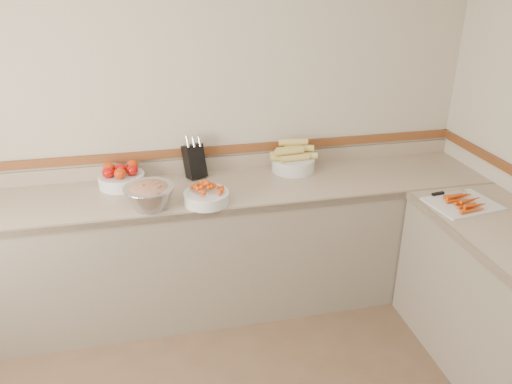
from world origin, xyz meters
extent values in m
plane|color=#B8AE98|center=(0.00, 2.00, 1.30)|extent=(4.00, 0.00, 4.00)
cube|color=gray|center=(0.00, 1.68, 0.88)|extent=(4.00, 0.65, 0.04)
cube|color=gray|center=(0.00, 1.68, 0.43)|extent=(4.00, 0.63, 0.86)
cube|color=#776650|center=(0.00, 1.36, 0.88)|extent=(4.00, 0.02, 0.04)
cube|color=gray|center=(0.00, 1.99, 0.95)|extent=(4.00, 0.02, 0.10)
cube|color=brown|center=(0.00, 1.99, 1.05)|extent=(4.00, 0.02, 0.06)
cube|color=black|center=(0.04, 1.90, 1.01)|extent=(0.17, 0.19, 0.25)
cylinder|color=silver|center=(0.00, 1.87, 1.16)|extent=(0.03, 0.03, 0.06)
cylinder|color=silver|center=(0.04, 1.87, 1.16)|extent=(0.03, 0.03, 0.06)
cylinder|color=silver|center=(0.08, 1.87, 1.16)|extent=(0.03, 0.03, 0.06)
cylinder|color=silver|center=(0.00, 1.90, 1.16)|extent=(0.03, 0.03, 0.06)
cylinder|color=silver|center=(0.04, 1.90, 1.16)|extent=(0.03, 0.03, 0.06)
cylinder|color=silver|center=(0.08, 1.90, 1.16)|extent=(0.03, 0.03, 0.06)
cylinder|color=silver|center=(0.00, 1.92, 1.16)|extent=(0.03, 0.03, 0.06)
cylinder|color=silver|center=(0.04, 1.92, 1.16)|extent=(0.03, 0.03, 0.06)
cylinder|color=silver|center=(0.08, 1.92, 1.16)|extent=(0.03, 0.03, 0.06)
cylinder|color=silver|center=(-0.45, 1.86, 0.94)|extent=(0.30, 0.30, 0.08)
torus|color=silver|center=(-0.45, 1.86, 0.97)|extent=(0.30, 0.30, 0.01)
cylinder|color=white|center=(-0.45, 1.86, 0.97)|extent=(0.27, 0.27, 0.01)
ellipsoid|color=#AC0A06|center=(-0.53, 1.82, 1.02)|extent=(0.08, 0.08, 0.07)
ellipsoid|color=#BC2C06|center=(-0.45, 1.78, 1.02)|extent=(0.08, 0.08, 0.07)
ellipsoid|color=#AC0A06|center=(-0.38, 1.83, 1.02)|extent=(0.08, 0.08, 0.07)
ellipsoid|color=#BC2C06|center=(-0.53, 1.91, 1.02)|extent=(0.08, 0.08, 0.07)
ellipsoid|color=#AC0A06|center=(-0.45, 1.87, 1.02)|extent=(0.08, 0.08, 0.07)
ellipsoid|color=#BC2C06|center=(-0.38, 1.92, 1.02)|extent=(0.08, 0.08, 0.07)
cylinder|color=silver|center=(0.06, 1.47, 0.94)|extent=(0.28, 0.28, 0.07)
torus|color=silver|center=(0.06, 1.47, 0.97)|extent=(0.28, 0.28, 0.01)
cylinder|color=white|center=(0.06, 1.47, 0.97)|extent=(0.24, 0.24, 0.01)
sphere|color=#C33A06|center=(0.05, 1.56, 1.00)|extent=(0.03, 0.03, 0.03)
sphere|color=#C33A06|center=(0.16, 1.44, 0.99)|extent=(0.03, 0.03, 0.03)
sphere|color=#C33A06|center=(0.05, 1.38, 1.00)|extent=(0.03, 0.03, 0.03)
sphere|color=#C33A06|center=(0.10, 1.46, 1.02)|extent=(0.03, 0.03, 0.03)
sphere|color=#C33A06|center=(0.06, 1.48, 1.02)|extent=(0.03, 0.03, 0.03)
sphere|color=#C33A06|center=(0.06, 1.54, 1.00)|extent=(0.03, 0.03, 0.03)
sphere|color=#C33A06|center=(0.07, 1.49, 1.02)|extent=(0.03, 0.03, 0.03)
sphere|color=#C33A06|center=(0.09, 1.46, 1.01)|extent=(0.03, 0.03, 0.03)
sphere|color=#C33A06|center=(0.15, 1.43, 0.99)|extent=(0.03, 0.03, 0.03)
sphere|color=#C33A06|center=(-0.01, 1.41, 1.00)|extent=(0.03, 0.03, 0.03)
sphere|color=#C33A06|center=(0.08, 1.47, 1.02)|extent=(0.03, 0.03, 0.03)
sphere|color=#C33A06|center=(0.06, 1.49, 1.03)|extent=(0.03, 0.03, 0.03)
sphere|color=#C33A06|center=(0.08, 1.55, 1.00)|extent=(0.03, 0.03, 0.03)
sphere|color=#C33A06|center=(0.06, 1.47, 1.03)|extent=(0.03, 0.03, 0.03)
sphere|color=#C33A06|center=(0.05, 1.54, 1.00)|extent=(0.03, 0.03, 0.03)
sphere|color=#C33A06|center=(-0.03, 1.47, 1.00)|extent=(0.03, 0.03, 0.03)
sphere|color=#C33A06|center=(0.07, 1.49, 1.04)|extent=(0.03, 0.03, 0.03)
sphere|color=#C33A06|center=(0.15, 1.49, 1.00)|extent=(0.03, 0.03, 0.03)
sphere|color=#C33A06|center=(0.09, 1.48, 1.02)|extent=(0.03, 0.03, 0.03)
sphere|color=#C33A06|center=(0.08, 1.46, 1.02)|extent=(0.03, 0.03, 0.03)
sphere|color=#C33A06|center=(0.12, 1.48, 1.01)|extent=(0.03, 0.03, 0.03)
sphere|color=#C33A06|center=(0.13, 1.54, 0.99)|extent=(0.03, 0.03, 0.03)
sphere|color=#C33A06|center=(0.08, 1.49, 1.03)|extent=(0.03, 0.03, 0.03)
sphere|color=#C33A06|center=(0.06, 1.49, 1.02)|extent=(0.03, 0.03, 0.03)
sphere|color=#C33A06|center=(0.04, 1.40, 1.00)|extent=(0.03, 0.03, 0.03)
sphere|color=#C33A06|center=(0.12, 1.43, 1.01)|extent=(0.03, 0.03, 0.03)
sphere|color=#C33A06|center=(0.04, 1.48, 1.03)|extent=(0.03, 0.03, 0.03)
sphere|color=#C33A06|center=(0.02, 1.39, 1.00)|extent=(0.03, 0.03, 0.03)
sphere|color=#C33A06|center=(0.01, 1.51, 1.00)|extent=(0.03, 0.03, 0.03)
sphere|color=#C33A06|center=(0.05, 1.45, 1.02)|extent=(0.03, 0.03, 0.03)
cylinder|color=silver|center=(0.73, 1.87, 0.95)|extent=(0.30, 0.30, 0.09)
torus|color=silver|center=(0.73, 1.87, 0.99)|extent=(0.31, 0.31, 0.01)
cylinder|color=#CFB356|center=(0.67, 1.85, 1.01)|extent=(0.21, 0.06, 0.05)
cylinder|color=#CFB356|center=(0.73, 1.82, 1.01)|extent=(0.21, 0.06, 0.05)
cylinder|color=#CFB356|center=(0.80, 1.85, 1.01)|extent=(0.21, 0.09, 0.05)
cylinder|color=#CFB356|center=(0.68, 1.91, 1.01)|extent=(0.20, 0.05, 0.05)
cylinder|color=#CFB356|center=(0.77, 1.92, 1.01)|extent=(0.21, 0.10, 0.05)
cylinder|color=#CFB356|center=(0.71, 1.87, 1.06)|extent=(0.20, 0.05, 0.05)
cylinder|color=#CFB356|center=(0.78, 1.88, 1.06)|extent=(0.21, 0.09, 0.05)
cylinder|color=#CFB356|center=(0.74, 1.90, 1.10)|extent=(0.21, 0.06, 0.05)
cylinder|color=#CFB356|center=(0.69, 1.84, 1.06)|extent=(0.21, 0.06, 0.05)
cylinder|color=#B2B2BA|center=(-0.27, 1.47, 0.97)|extent=(0.31, 0.31, 0.14)
torus|color=#B2B2BA|center=(-0.27, 1.47, 1.04)|extent=(0.31, 0.31, 0.01)
ellipsoid|color=#A11237|center=(-0.27, 1.47, 1.03)|extent=(0.25, 0.25, 0.08)
cube|color=#A11237|center=(-0.25, 1.52, 1.06)|extent=(0.02, 0.02, 0.02)
cube|color=#84A550|center=(-0.28, 1.47, 1.05)|extent=(0.03, 0.03, 0.02)
cube|color=#A11237|center=(-0.23, 1.52, 1.05)|extent=(0.02, 0.02, 0.02)
cube|color=#84A550|center=(-0.28, 1.55, 1.05)|extent=(0.03, 0.03, 0.02)
cube|color=#A11237|center=(-0.25, 1.45, 1.06)|extent=(0.03, 0.03, 0.02)
cube|color=#84A550|center=(-0.22, 1.41, 1.06)|extent=(0.03, 0.03, 0.02)
cube|color=#A11237|center=(-0.31, 1.45, 1.06)|extent=(0.03, 0.03, 0.02)
cube|color=#84A550|center=(-0.21, 1.43, 1.06)|extent=(0.03, 0.03, 0.02)
cube|color=#A11237|center=(-0.30, 1.48, 1.04)|extent=(0.03, 0.03, 0.02)
cube|color=#84A550|center=(-0.26, 1.46, 1.06)|extent=(0.03, 0.03, 0.02)
cube|color=#A11237|center=(-0.22, 1.48, 1.05)|extent=(0.03, 0.03, 0.02)
cube|color=#84A550|center=(-0.25, 1.52, 1.06)|extent=(0.03, 0.03, 0.02)
cube|color=#A11237|center=(-0.24, 1.45, 1.06)|extent=(0.03, 0.03, 0.02)
cube|color=#84A550|center=(-0.30, 1.46, 1.06)|extent=(0.03, 0.03, 0.02)
cube|color=silver|center=(1.59, 1.11, 0.91)|extent=(0.44, 0.36, 0.01)
cone|color=#C33B06|center=(1.59, 0.98, 0.92)|extent=(0.16, 0.05, 0.02)
cone|color=#C33B06|center=(1.59, 1.01, 0.94)|extent=(0.16, 0.05, 0.02)
cone|color=#C33B06|center=(1.59, 1.03, 0.92)|extent=(0.16, 0.05, 0.02)
cone|color=#C33B06|center=(1.59, 1.05, 0.92)|extent=(0.16, 0.05, 0.02)
cone|color=#C33B06|center=(1.59, 1.08, 0.94)|extent=(0.16, 0.05, 0.02)
cone|color=#C33B06|center=(1.59, 1.10, 0.92)|extent=(0.16, 0.05, 0.02)
cone|color=#C33B06|center=(1.59, 1.12, 0.92)|extent=(0.16, 0.05, 0.02)
cone|color=#C33B06|center=(1.59, 1.15, 0.94)|extent=(0.16, 0.05, 0.02)
cone|color=#C33B06|center=(1.59, 1.17, 0.92)|extent=(0.16, 0.05, 0.02)
cone|color=#C33B06|center=(1.59, 1.19, 0.92)|extent=(0.16, 0.05, 0.02)
cube|color=silver|center=(1.63, 1.25, 0.92)|extent=(0.17, 0.05, 0.00)
cube|color=black|center=(1.51, 1.25, 0.92)|extent=(0.09, 0.03, 0.02)
camera|label=1|loc=(-0.23, -1.30, 2.25)|focal=35.00mm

